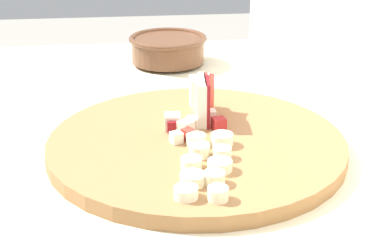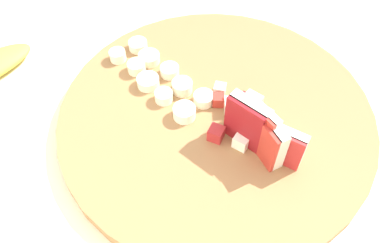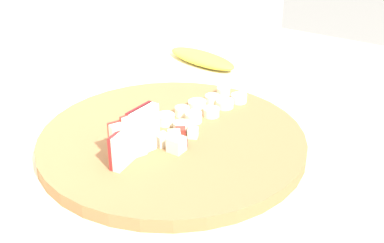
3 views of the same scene
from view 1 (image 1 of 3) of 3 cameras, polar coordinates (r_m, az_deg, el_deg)
cutting_board at (r=0.76m, az=0.44°, el=-2.26°), size 0.39×0.39×0.02m
apple_wedge_fan at (r=0.81m, az=0.92°, el=2.34°), size 0.10×0.04×0.06m
apple_dice_pile at (r=0.77m, az=-0.26°, el=-0.27°), size 0.08×0.08×0.02m
banana_slice_rows at (r=0.67m, az=1.44°, el=-4.14°), size 0.17×0.09×0.02m
ceramic_bowl at (r=1.13m, az=-2.40°, el=7.33°), size 0.15×0.15×0.06m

